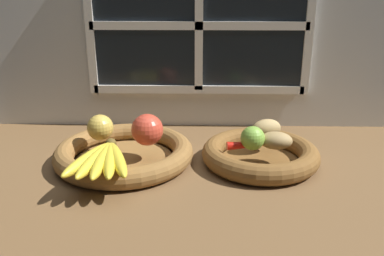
{
  "coord_description": "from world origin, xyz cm",
  "views": [
    {
      "loc": [
        0.72,
        -92.74,
        42.19
      ],
      "look_at": [
        -1.4,
        0.48,
        9.03
      ],
      "focal_mm": 37.75,
      "sensor_mm": 36.0,
      "label": 1
    }
  ],
  "objects_px": {
    "apple_red_right": "(147,130)",
    "chili_pepper": "(256,145)",
    "fruit_bowl_left": "(125,152)",
    "banana_bunch_front": "(103,159)",
    "potato_back": "(266,129)",
    "fruit_bowl_right": "(260,154)",
    "apple_golden_left": "(100,127)",
    "potato_small": "(276,140)",
    "lime_near": "(253,138)"
  },
  "relations": [
    {
      "from": "potato_small",
      "to": "lime_near",
      "type": "distance_m",
      "value": 0.06
    },
    {
      "from": "apple_golden_left",
      "to": "potato_small",
      "type": "height_order",
      "value": "apple_golden_left"
    },
    {
      "from": "apple_red_right",
      "to": "chili_pepper",
      "type": "xyz_separation_m",
      "value": [
        0.26,
        -0.02,
        -0.03
      ]
    },
    {
      "from": "apple_red_right",
      "to": "banana_bunch_front",
      "type": "relative_size",
      "value": 0.39
    },
    {
      "from": "lime_near",
      "to": "potato_small",
      "type": "bearing_deg",
      "value": 6.67
    },
    {
      "from": "banana_bunch_front",
      "to": "apple_red_right",
      "type": "bearing_deg",
      "value": 55.92
    },
    {
      "from": "chili_pepper",
      "to": "potato_small",
      "type": "bearing_deg",
      "value": -6.96
    },
    {
      "from": "chili_pepper",
      "to": "lime_near",
      "type": "bearing_deg",
      "value": -159.33
    },
    {
      "from": "potato_small",
      "to": "chili_pepper",
      "type": "height_order",
      "value": "potato_small"
    },
    {
      "from": "apple_golden_left",
      "to": "lime_near",
      "type": "distance_m",
      "value": 0.38
    },
    {
      "from": "lime_near",
      "to": "apple_golden_left",
      "type": "bearing_deg",
      "value": 171.56
    },
    {
      "from": "fruit_bowl_left",
      "to": "fruit_bowl_right",
      "type": "distance_m",
      "value": 0.34
    },
    {
      "from": "potato_small",
      "to": "potato_back",
      "type": "height_order",
      "value": "potato_back"
    },
    {
      "from": "banana_bunch_front",
      "to": "chili_pepper",
      "type": "relative_size",
      "value": 1.41
    },
    {
      "from": "potato_back",
      "to": "lime_near",
      "type": "distance_m",
      "value": 0.09
    },
    {
      "from": "banana_bunch_front",
      "to": "potato_small",
      "type": "bearing_deg",
      "value": 14.71
    },
    {
      "from": "fruit_bowl_left",
      "to": "apple_red_right",
      "type": "bearing_deg",
      "value": -11.55
    },
    {
      "from": "potato_small",
      "to": "apple_golden_left",
      "type": "bearing_deg",
      "value": 173.51
    },
    {
      "from": "potato_small",
      "to": "potato_back",
      "type": "relative_size",
      "value": 1.0
    },
    {
      "from": "fruit_bowl_left",
      "to": "chili_pepper",
      "type": "distance_m",
      "value": 0.33
    },
    {
      "from": "fruit_bowl_left",
      "to": "potato_back",
      "type": "xyz_separation_m",
      "value": [
        0.36,
        0.04,
        0.05
      ]
    },
    {
      "from": "fruit_bowl_right",
      "to": "apple_golden_left",
      "type": "bearing_deg",
      "value": 177.44
    },
    {
      "from": "fruit_bowl_left",
      "to": "potato_small",
      "type": "xyz_separation_m",
      "value": [
        0.37,
        -0.03,
        0.05
      ]
    },
    {
      "from": "potato_small",
      "to": "potato_back",
      "type": "bearing_deg",
      "value": 98.97
    },
    {
      "from": "apple_red_right",
      "to": "potato_small",
      "type": "bearing_deg",
      "value": -3.46
    },
    {
      "from": "banana_bunch_front",
      "to": "lime_near",
      "type": "xyz_separation_m",
      "value": [
        0.34,
        0.1,
        0.01
      ]
    },
    {
      "from": "apple_golden_left",
      "to": "banana_bunch_front",
      "type": "relative_size",
      "value": 0.33
    },
    {
      "from": "apple_golden_left",
      "to": "chili_pepper",
      "type": "bearing_deg",
      "value": -7.42
    },
    {
      "from": "potato_back",
      "to": "apple_red_right",
      "type": "bearing_deg",
      "value": -169.46
    },
    {
      "from": "fruit_bowl_right",
      "to": "apple_red_right",
      "type": "relative_size",
      "value": 3.72
    },
    {
      "from": "apple_red_right",
      "to": "potato_back",
      "type": "bearing_deg",
      "value": 10.54
    },
    {
      "from": "apple_golden_left",
      "to": "lime_near",
      "type": "bearing_deg",
      "value": -8.44
    },
    {
      "from": "fruit_bowl_left",
      "to": "apple_red_right",
      "type": "xyz_separation_m",
      "value": [
        0.06,
        -0.01,
        0.07
      ]
    },
    {
      "from": "apple_golden_left",
      "to": "potato_back",
      "type": "distance_m",
      "value": 0.42
    },
    {
      "from": "fruit_bowl_left",
      "to": "apple_red_right",
      "type": "relative_size",
      "value": 4.44
    },
    {
      "from": "potato_small",
      "to": "fruit_bowl_right",
      "type": "bearing_deg",
      "value": 135.0
    },
    {
      "from": "apple_red_right",
      "to": "potato_small",
      "type": "xyz_separation_m",
      "value": [
        0.31,
        -0.02,
        -0.02
      ]
    },
    {
      "from": "apple_red_right",
      "to": "chili_pepper",
      "type": "height_order",
      "value": "apple_red_right"
    },
    {
      "from": "banana_bunch_front",
      "to": "apple_golden_left",
      "type": "bearing_deg",
      "value": 104.89
    },
    {
      "from": "fruit_bowl_right",
      "to": "lime_near",
      "type": "bearing_deg",
      "value": -123.69
    },
    {
      "from": "fruit_bowl_right",
      "to": "chili_pepper",
      "type": "relative_size",
      "value": 2.03
    },
    {
      "from": "fruit_bowl_left",
      "to": "fruit_bowl_right",
      "type": "bearing_deg",
      "value": 0.0
    },
    {
      "from": "banana_bunch_front",
      "to": "potato_back",
      "type": "height_order",
      "value": "potato_back"
    },
    {
      "from": "apple_golden_left",
      "to": "chili_pepper",
      "type": "xyz_separation_m",
      "value": [
        0.39,
        -0.05,
        -0.02
      ]
    },
    {
      "from": "fruit_bowl_right",
      "to": "potato_small",
      "type": "height_order",
      "value": "potato_small"
    },
    {
      "from": "fruit_bowl_left",
      "to": "chili_pepper",
      "type": "relative_size",
      "value": 2.43
    },
    {
      "from": "fruit_bowl_left",
      "to": "lime_near",
      "type": "bearing_deg",
      "value": -6.86
    },
    {
      "from": "apple_golden_left",
      "to": "potato_back",
      "type": "relative_size",
      "value": 0.84
    },
    {
      "from": "potato_small",
      "to": "chili_pepper",
      "type": "xyz_separation_m",
      "value": [
        -0.05,
        -0.0,
        -0.01
      ]
    },
    {
      "from": "fruit_bowl_left",
      "to": "fruit_bowl_right",
      "type": "height_order",
      "value": "same"
    }
  ]
}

